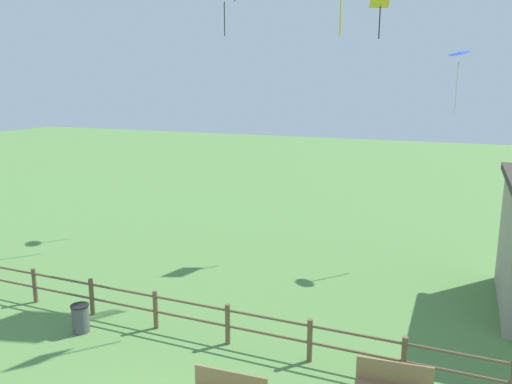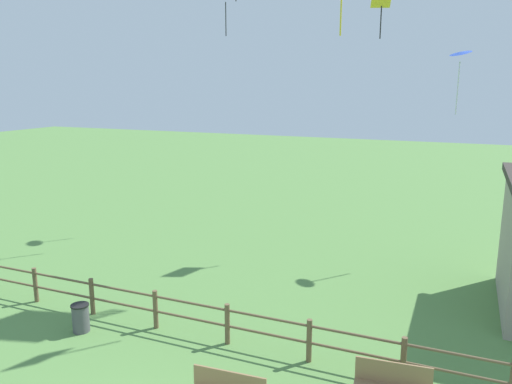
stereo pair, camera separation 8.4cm
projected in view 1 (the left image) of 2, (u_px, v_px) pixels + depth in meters
The scene contains 4 objects.
wooden_fence at pixel (228, 321), 13.53m from camera, with size 18.69×0.14×1.16m.
park_bench_by_building at pixel (394, 384), 10.94m from camera, with size 1.69×0.55×1.00m.
trash_bin at pixel (81, 318), 14.25m from camera, with size 0.51×0.51×0.82m.
kite_blue_delta at pixel (459, 56), 19.24m from camera, with size 1.17×1.17×2.51m.
Camera 1 is at (5.52, -5.82, 6.94)m, focal length 35.00 mm.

